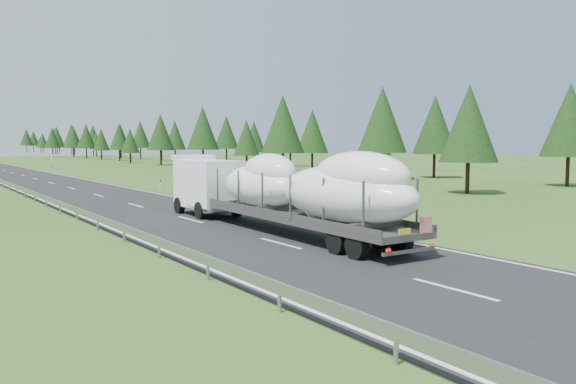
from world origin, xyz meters
TOP-DOWN VIEW (x-y plane):
  - ground at (0.00, 0.00)m, footprint 400.00×400.00m
  - highway_sign at (7.20, 80.00)m, footprint 0.08×0.90m
  - tree_line_right at (39.71, 138.99)m, footprint 27.86×355.53m
  - boat_truck at (1.75, 2.48)m, footprint 3.13×19.10m

SIDE VIEW (x-z plane):
  - ground at x=0.00m, z-range 0.00..0.00m
  - highway_sign at x=7.20m, z-range 0.51..3.11m
  - boat_truck at x=1.75m, z-range 0.18..4.08m
  - tree_line_right at x=39.71m, z-range 0.49..13.13m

